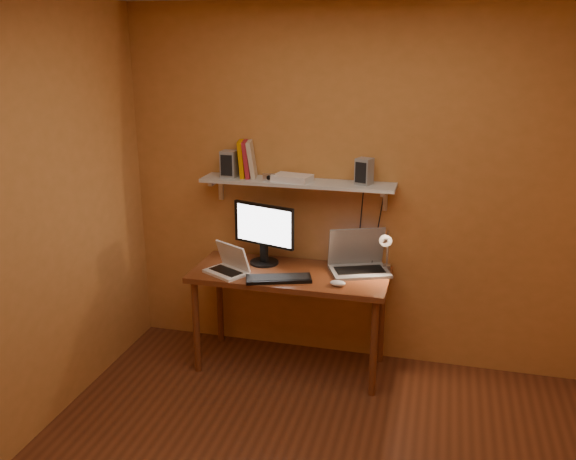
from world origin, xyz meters
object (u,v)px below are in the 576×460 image
(speaker_left, at_px, (229,164))
(mouse, at_px, (338,283))
(monitor, at_px, (264,231))
(netbook, at_px, (229,265))
(desk_lamp, at_px, (386,246))
(shelf_camera, at_px, (269,177))
(speaker_right, at_px, (364,171))
(router, at_px, (292,178))
(wall_shelf, at_px, (297,183))
(keyboard, at_px, (279,279))
(desk, at_px, (290,283))
(laptop, at_px, (358,260))

(speaker_left, bearing_deg, mouse, -20.32)
(monitor, xyz_separation_m, netbook, (-0.19, -0.24, -0.20))
(desk_lamp, xyz_separation_m, shelf_camera, (-0.85, 0.02, 0.44))
(desk_lamp, distance_m, speaker_right, 0.55)
(monitor, height_order, router, router)
(mouse, relative_size, speaker_right, 0.59)
(wall_shelf, relative_size, netbook, 3.97)
(mouse, height_order, desk_lamp, desk_lamp)
(speaker_right, bearing_deg, keyboard, -124.48)
(speaker_left, bearing_deg, shelf_camera, -6.84)
(wall_shelf, distance_m, router, 0.05)
(desk, relative_size, keyboard, 3.11)
(netbook, xyz_separation_m, mouse, (0.79, -0.05, -0.04))
(laptop, bearing_deg, desk, 176.95)
(desk, xyz_separation_m, netbook, (-0.42, -0.12, 0.14))
(desk, relative_size, mouse, 13.04)
(monitor, relative_size, keyboard, 1.08)
(laptop, relative_size, desk_lamp, 1.30)
(wall_shelf, bearing_deg, shelf_camera, -165.01)
(netbook, distance_m, mouse, 0.79)
(speaker_right, relative_size, shelf_camera, 1.99)
(monitor, relative_size, speaker_right, 2.67)
(wall_shelf, xyz_separation_m, netbook, (-0.42, -0.31, -0.55))
(monitor, xyz_separation_m, desk_lamp, (0.89, 0.00, -0.05))
(keyboard, relative_size, speaker_right, 2.47)
(laptop, xyz_separation_m, shelf_camera, (-0.66, -0.02, 0.57))
(speaker_left, bearing_deg, router, 0.15)
(mouse, bearing_deg, keyboard, -175.02)
(wall_shelf, xyz_separation_m, desk_lamp, (0.66, -0.07, -0.40))
(wall_shelf, distance_m, monitor, 0.43)
(desk, height_order, shelf_camera, shelf_camera)
(desk, height_order, laptop, laptop)
(netbook, distance_m, keyboard, 0.39)
(keyboard, distance_m, speaker_left, 0.92)
(desk, distance_m, shelf_camera, 0.78)
(netbook, distance_m, shelf_camera, 0.68)
(monitor, distance_m, netbook, 0.36)
(mouse, distance_m, desk_lamp, 0.45)
(laptop, xyz_separation_m, router, (-0.49, 0.01, 0.57))
(desk_lamp, bearing_deg, router, 175.85)
(shelf_camera, distance_m, router, 0.17)
(wall_shelf, xyz_separation_m, mouse, (0.37, -0.36, -0.59))
(keyboard, relative_size, speaker_left, 2.32)
(speaker_right, bearing_deg, monitor, -154.30)
(speaker_left, xyz_separation_m, shelf_camera, (0.31, -0.05, -0.07))
(wall_shelf, height_order, monitor, wall_shelf)
(monitor, relative_size, mouse, 4.54)
(wall_shelf, relative_size, router, 5.30)
(wall_shelf, height_order, speaker_right, speaker_right)
(laptop, bearing_deg, router, 155.91)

